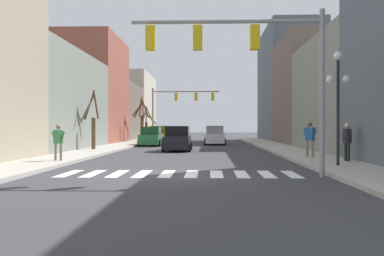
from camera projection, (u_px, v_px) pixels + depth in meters
The scene contains 18 objects.
ground_plane at pixel (178, 176), 15.65m from camera, with size 240.00×240.00×0.00m, color #38383D.
sidewalk_right at pixel (368, 174), 15.41m from camera, with size 2.76×90.00×0.15m.
building_row_left at pixel (81, 93), 42.35m from camera, with size 6.00×67.05×11.73m.
building_row_right at pixel (328, 78), 36.92m from camera, with size 6.00×53.29×13.53m.
crosswalk_stripes at pixel (179, 174), 16.30m from camera, with size 8.55×2.60×0.01m.
traffic_signal_near at pixel (248, 53), 15.31m from camera, with size 6.60×0.28×5.71m.
traffic_signal_far at pixel (178, 102), 48.32m from camera, with size 7.27×0.28×5.91m.
street_lamp_right_corner at pixel (338, 85), 18.19m from camera, with size 0.95×0.36×4.62m.
car_parked_right_far at pixel (215, 136), 42.93m from camera, with size 1.99×4.80×1.81m.
car_driving_toward_lane at pixel (159, 135), 46.31m from camera, with size 2.08×4.51×1.80m.
car_parked_left_near at pixel (178, 139), 31.66m from camera, with size 1.97×4.41×1.76m.
car_parked_right_near at pixel (151, 137), 40.08m from camera, with size 1.99×4.24×1.71m.
pedestrian_near_right_corner at pixel (310, 136), 23.26m from camera, with size 0.66×0.57×1.81m.
pedestrian_on_left_sidewalk at pixel (347, 138), 20.38m from camera, with size 0.29×0.75×1.74m.
pedestrian_waiting_at_curb at pixel (58, 139), 20.82m from camera, with size 0.71×0.33×1.67m.
street_tree_right_mid at pixel (92, 122), 31.52m from camera, with size 0.93×2.34×4.17m.
street_tree_right_near at pixel (147, 125), 51.57m from camera, with size 1.84×1.86×3.96m.
street_tree_left_near at pixel (142, 120), 49.46m from camera, with size 2.04×2.59×4.93m.
Camera 1 is at (1.05, -15.62, 1.72)m, focal length 42.00 mm.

